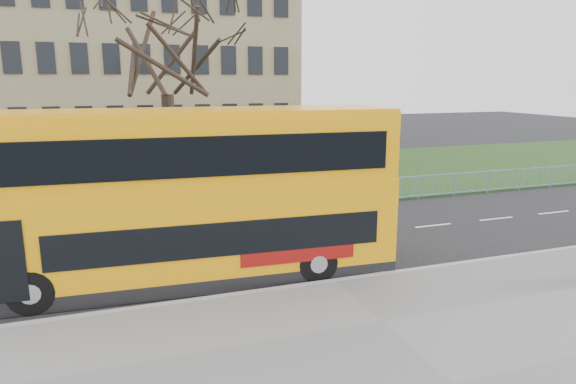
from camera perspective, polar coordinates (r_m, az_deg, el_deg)
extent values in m
plane|color=black|center=(15.73, 2.85, -8.16)|extent=(120.00, 120.00, 0.00)
cube|color=gray|center=(14.38, 5.20, -9.92)|extent=(80.00, 0.20, 0.14)
cube|color=#1E3714|center=(29.00, -7.83, 1.41)|extent=(80.00, 15.40, 0.08)
cube|color=#8E795A|center=(48.65, -19.13, 13.50)|extent=(30.00, 15.00, 14.00)
cube|color=#FFA30A|center=(14.54, -10.49, -4.17)|extent=(11.30, 3.27, 2.07)
cube|color=#FFA30A|center=(14.24, -10.68, 0.53)|extent=(11.30, 3.27, 0.36)
cube|color=#FFA30A|center=(14.06, -10.86, 4.96)|extent=(11.24, 3.22, 1.86)
cube|color=black|center=(13.32, -7.17, -5.24)|extent=(8.61, 0.52, 0.90)
cube|color=black|center=(12.77, -10.28, 3.82)|extent=(10.27, 0.61, 1.01)
cylinder|color=black|center=(13.90, -26.65, -9.92)|extent=(1.12, 0.36, 1.11)
cylinder|color=black|center=(14.36, 3.27, -7.86)|extent=(1.12, 0.36, 1.11)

